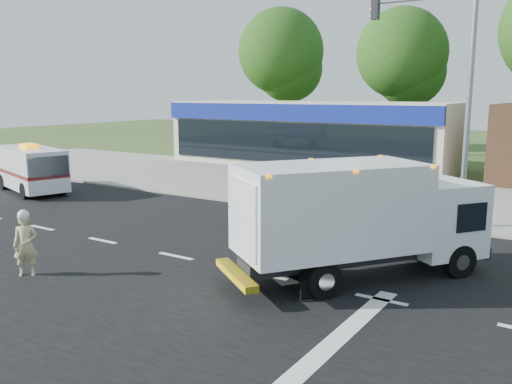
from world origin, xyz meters
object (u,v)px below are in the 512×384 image
(ambulance_van, at_px, (32,168))
(traffic_signal_pole, at_px, (450,81))
(emergency_worker, at_px, (25,243))
(ems_box_truck, at_px, (357,213))

(ambulance_van, relative_size, traffic_signal_pole, 0.64)
(emergency_worker, relative_size, traffic_signal_pole, 0.21)
(ems_box_truck, relative_size, ambulance_van, 1.28)
(emergency_worker, xyz_separation_m, traffic_signal_pole, (7.44, 10.84, 4.08))
(emergency_worker, bearing_deg, ems_box_truck, -15.80)
(ems_box_truck, relative_size, emergency_worker, 3.82)
(ambulance_van, bearing_deg, traffic_signal_pole, 28.34)
(ems_box_truck, distance_m, traffic_signal_pole, 7.35)
(emergency_worker, relative_size, ambulance_van, 0.33)
(ambulance_van, bearing_deg, ems_box_truck, 6.89)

